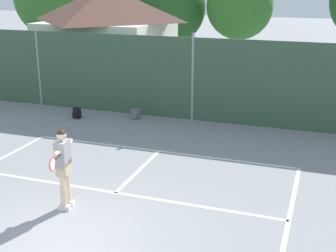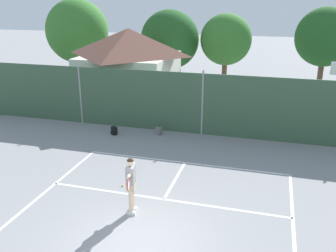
# 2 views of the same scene
# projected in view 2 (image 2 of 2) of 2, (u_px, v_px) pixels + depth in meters

# --- Properties ---
(ground_plane) EXTENTS (120.00, 120.00, 0.00)m
(ground_plane) POSITION_uv_depth(u_px,v_px,m) (138.00, 244.00, 10.09)
(ground_plane) COLOR gray
(court_markings) EXTENTS (8.30, 11.10, 0.01)m
(court_markings) POSITION_uv_depth(u_px,v_px,m) (146.00, 231.00, 10.68)
(court_markings) COLOR white
(court_markings) RESTS_ON ground
(chainlink_fence) EXTENTS (26.09, 0.09, 3.17)m
(chainlink_fence) POSITION_uv_depth(u_px,v_px,m) (202.00, 104.00, 17.77)
(chainlink_fence) COLOR #38563D
(chainlink_fence) RESTS_ON ground
(clubhouse_building) EXTENTS (5.48, 5.58, 4.69)m
(clubhouse_building) POSITION_uv_depth(u_px,v_px,m) (130.00, 67.00, 22.21)
(clubhouse_building) COLOR silver
(clubhouse_building) RESTS_ON ground
(treeline_backdrop) EXTENTS (28.24, 4.41, 6.66)m
(treeline_backdrop) POSITION_uv_depth(u_px,v_px,m) (225.00, 35.00, 25.76)
(treeline_backdrop) COLOR brown
(treeline_backdrop) RESTS_ON ground
(tennis_player) EXTENTS (0.41, 1.41, 1.85)m
(tennis_player) POSITION_uv_depth(u_px,v_px,m) (131.00, 181.00, 11.21)
(tennis_player) COLOR silver
(tennis_player) RESTS_ON ground
(tennis_ball) EXTENTS (0.07, 0.07, 0.07)m
(tennis_ball) POSITION_uv_depth(u_px,v_px,m) (123.00, 186.00, 13.18)
(tennis_ball) COLOR #CCE033
(tennis_ball) RESTS_ON ground
(backpack_black) EXTENTS (0.33, 0.32, 0.46)m
(backpack_black) POSITION_uv_depth(u_px,v_px,m) (114.00, 131.00, 18.11)
(backpack_black) COLOR black
(backpack_black) RESTS_ON ground
(backpack_grey) EXTENTS (0.31, 0.28, 0.46)m
(backpack_grey) POSITION_uv_depth(u_px,v_px,m) (159.00, 131.00, 18.13)
(backpack_grey) COLOR slate
(backpack_grey) RESTS_ON ground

